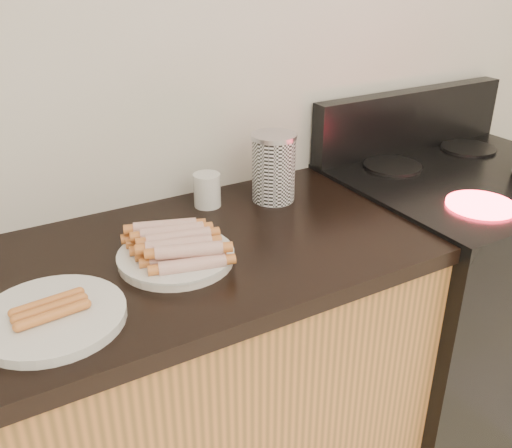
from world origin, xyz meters
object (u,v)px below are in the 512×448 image
canister (274,167)px  stove (451,301)px  side_plate (52,317)px  main_plate (176,258)px  mug (207,190)px

canister → stove: bearing=-15.5°
side_plate → main_plate: bearing=17.6°
canister → mug: bearing=163.1°
side_plate → stove: bearing=4.9°
stove → main_plate: 1.08m
side_plate → mug: (0.48, 0.33, 0.04)m
side_plate → mug: 0.59m
side_plate → mug: size_ratio=3.04×
main_plate → stove: bearing=1.0°
mug → stove: bearing=-15.8°
stove → main_plate: size_ratio=3.56×
canister → mug: size_ratio=2.06×
main_plate → canister: size_ratio=1.37×
main_plate → canister: (0.37, 0.19, 0.09)m
main_plate → mug: (0.19, 0.24, 0.04)m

